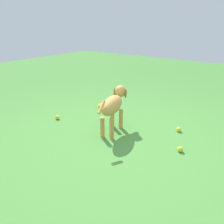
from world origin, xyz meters
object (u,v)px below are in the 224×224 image
object	(u,v)px
tennis_ball_1	(179,129)
dog	(113,105)
tennis_ball_2	(180,149)
tennis_ball_0	(57,117)
water_bowl	(104,106)

from	to	relation	value
tennis_ball_1	dog	bearing A→B (deg)	35.31
dog	tennis_ball_1	xyz separation A→B (m)	(-0.74, -0.53, -0.36)
tennis_ball_1	tennis_ball_2	bearing A→B (deg)	112.93
tennis_ball_0	tennis_ball_1	distance (m)	1.84
tennis_ball_2	water_bowl	bearing A→B (deg)	-20.21
dog	water_bowl	world-z (taller)	dog
tennis_ball_0	tennis_ball_2	bearing A→B (deg)	-172.91
water_bowl	dog	bearing A→B (deg)	136.52
tennis_ball_0	water_bowl	size ratio (longest dim) A/B	0.30
water_bowl	tennis_ball_2	bearing A→B (deg)	159.79
water_bowl	tennis_ball_1	bearing A→B (deg)	175.84
dog	tennis_ball_1	size ratio (longest dim) A/B	12.96
tennis_ball_1	tennis_ball_2	distance (m)	0.54
dog	tennis_ball_2	bearing A→B (deg)	-102.34
tennis_ball_1	water_bowl	world-z (taller)	tennis_ball_1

